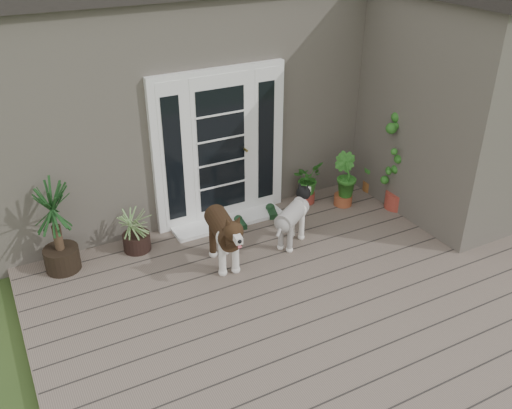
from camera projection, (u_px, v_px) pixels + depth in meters
name	position (u px, v px, depth m)	size (l,w,h in m)	color
deck	(318.00, 301.00, 6.42)	(6.20, 4.60, 0.12)	#6B5B4C
house_main	(178.00, 81.00, 9.00)	(7.40, 4.00, 3.10)	#665E54
house_wing	(455.00, 110.00, 7.74)	(1.60, 2.40, 3.10)	#665E54
door_unit	(220.00, 147.00, 7.50)	(1.90, 0.14, 2.15)	white
door_step	(228.00, 221.00, 7.85)	(1.60, 0.40, 0.05)	white
brindle_dog	(223.00, 238.00, 6.78)	(0.40, 0.93, 0.77)	#382414
white_dog	(292.00, 223.00, 7.23)	(0.33, 0.77, 0.64)	silver
spider_plant	(135.00, 229.00, 7.11)	(0.59, 0.59, 0.63)	#82A867
yucca	(56.00, 228.00, 6.60)	(0.81, 0.81, 1.17)	black
herb_a	(307.00, 186.00, 8.26)	(0.43, 0.43, 0.55)	#1C5016
herb_b	(344.00, 187.00, 8.19)	(0.40, 0.40, 0.59)	#245C1A
herb_c	(374.00, 173.00, 8.61)	(0.37, 0.37, 0.57)	#285C1A
sapling	(402.00, 153.00, 7.83)	(0.51, 0.51, 1.74)	#184E16
clog_left	(240.00, 223.00, 7.77)	(0.14, 0.31, 0.09)	black
clog_right	(272.00, 212.00, 8.03)	(0.16, 0.34, 0.10)	black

